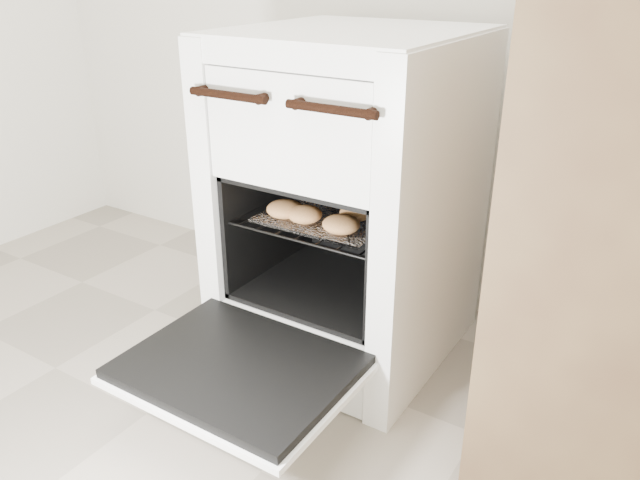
{
  "coord_description": "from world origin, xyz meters",
  "views": [
    {
      "loc": [
        0.63,
        -0.06,
        0.96
      ],
      "look_at": [
        -0.1,
        1.08,
        0.35
      ],
      "focal_mm": 35.0,
      "sensor_mm": 36.0,
      "label": 1
    }
  ],
  "objects": [
    {
      "name": "oven_rack",
      "position": [
        -0.1,
        1.15,
        0.39
      ],
      "size": [
        0.39,
        0.37,
        0.01
      ],
      "color": "black",
      "rests_on": "stove"
    },
    {
      "name": "foil_sheet",
      "position": [
        -0.1,
        1.13,
        0.4
      ],
      "size": [
        0.3,
        0.27,
        0.01
      ],
      "primitive_type": "cube",
      "color": "white",
      "rests_on": "oven_rack"
    },
    {
      "name": "oven_door",
      "position": [
        -0.1,
        0.76,
        0.18
      ],
      "size": [
        0.48,
        0.37,
        0.03
      ],
      "color": "black",
      "rests_on": "stove"
    },
    {
      "name": "baked_rolls",
      "position": [
        -0.11,
        1.1,
        0.42
      ],
      "size": [
        0.27,
        0.26,
        0.04
      ],
      "color": "#E29D5A",
      "rests_on": "foil_sheet"
    },
    {
      "name": "stove",
      "position": [
        -0.1,
        1.2,
        0.4
      ],
      "size": [
        0.53,
        0.59,
        0.81
      ],
      "color": "white",
      "rests_on": "ground"
    }
  ]
}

